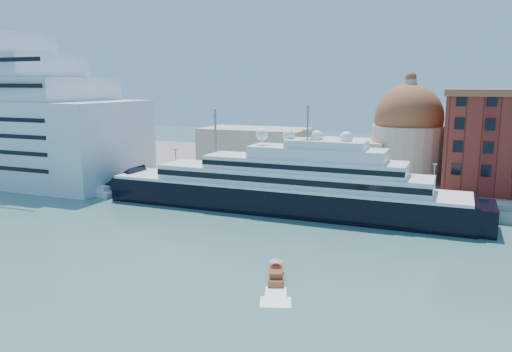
% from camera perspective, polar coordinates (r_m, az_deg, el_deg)
% --- Properties ---
extents(ground, '(400.00, 400.00, 0.00)m').
position_cam_1_polar(ground, '(85.33, -2.47, -7.54)').
color(ground, '#3D6966').
rests_on(ground, ground).
extents(quay, '(180.00, 10.00, 2.50)m').
position_cam_1_polar(quay, '(115.69, 4.55, -2.11)').
color(quay, gray).
rests_on(quay, ground).
extents(land, '(260.00, 72.00, 2.00)m').
position_cam_1_polar(land, '(154.63, 9.17, 0.89)').
color(land, slate).
rests_on(land, ground).
extents(quay_fence, '(180.00, 0.10, 1.20)m').
position_cam_1_polar(quay_fence, '(111.11, 3.86, -1.65)').
color(quay_fence, slate).
rests_on(quay_fence, quay).
extents(superyacht, '(86.88, 12.04, 25.97)m').
position_cam_1_polar(superyacht, '(105.64, 1.47, -1.50)').
color(superyacht, black).
rests_on(superyacht, ground).
extents(service_barge, '(11.75, 5.90, 2.53)m').
position_cam_1_polar(service_barge, '(126.35, -17.64, -1.74)').
color(service_barge, white).
rests_on(service_barge, ground).
extents(water_taxi, '(4.13, 6.70, 3.02)m').
position_cam_1_polar(water_taxi, '(69.51, 2.29, -11.19)').
color(water_taxi, maroon).
rests_on(water_taxi, ground).
extents(church, '(66.00, 18.00, 25.50)m').
position_cam_1_polar(church, '(135.17, 10.27, 3.73)').
color(church, beige).
rests_on(church, land).
extents(lamp_posts, '(120.80, 2.40, 18.00)m').
position_cam_1_polar(lamp_posts, '(116.95, -1.57, 2.34)').
color(lamp_posts, slate).
rests_on(lamp_posts, quay).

